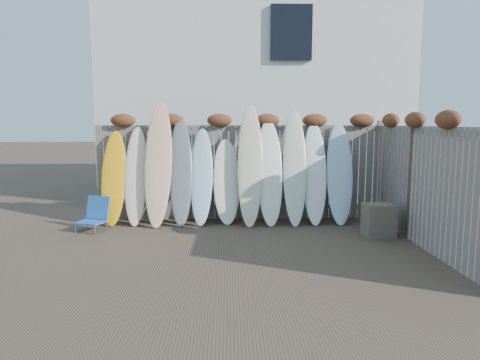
{
  "coord_description": "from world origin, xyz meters",
  "views": [
    {
      "loc": [
        -0.2,
        -6.65,
        2.06
      ],
      "look_at": [
        0.0,
        1.2,
        1.0
      ],
      "focal_mm": 32.0,
      "sensor_mm": 36.0,
      "label": 1
    }
  ],
  "objects_px": {
    "beach_chair": "(95,215)",
    "lattice_panel": "(401,179)",
    "wooden_crate": "(379,220)",
    "surfboard_0": "(114,178)"
  },
  "relations": [
    {
      "from": "lattice_panel",
      "to": "surfboard_0",
      "type": "distance_m",
      "value": 5.66
    },
    {
      "from": "wooden_crate",
      "to": "surfboard_0",
      "type": "distance_m",
      "value": 5.22
    },
    {
      "from": "beach_chair",
      "to": "surfboard_0",
      "type": "xyz_separation_m",
      "value": [
        0.25,
        0.52,
        0.65
      ]
    },
    {
      "from": "beach_chair",
      "to": "lattice_panel",
      "type": "distance_m",
      "value": 5.91
    },
    {
      "from": "wooden_crate",
      "to": "surfboard_0",
      "type": "bearing_deg",
      "value": 167.57
    },
    {
      "from": "lattice_panel",
      "to": "surfboard_0",
      "type": "height_order",
      "value": "lattice_panel"
    },
    {
      "from": "beach_chair",
      "to": "wooden_crate",
      "type": "bearing_deg",
      "value": -6.39
    },
    {
      "from": "beach_chair",
      "to": "lattice_panel",
      "type": "height_order",
      "value": "lattice_panel"
    },
    {
      "from": "wooden_crate",
      "to": "surfboard_0",
      "type": "xyz_separation_m",
      "value": [
        -5.05,
        1.11,
        0.65
      ]
    },
    {
      "from": "beach_chair",
      "to": "wooden_crate",
      "type": "xyz_separation_m",
      "value": [
        5.3,
        -0.59,
        0.0
      ]
    }
  ]
}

